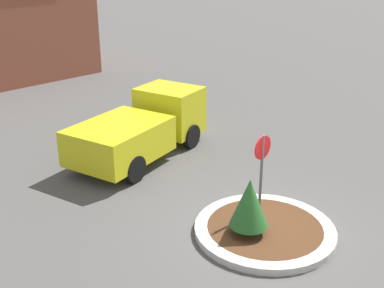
% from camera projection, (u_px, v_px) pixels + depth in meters
% --- Properties ---
extents(ground_plane, '(120.00, 120.00, 0.00)m').
position_uv_depth(ground_plane, '(264.00, 233.00, 11.54)').
color(ground_plane, '#514F4C').
extents(traffic_island, '(3.36, 3.36, 0.17)m').
position_uv_depth(traffic_island, '(265.00, 230.00, 11.51)').
color(traffic_island, '#BCB7AD').
rests_on(traffic_island, ground_plane).
extents(stop_sign, '(0.60, 0.07, 2.27)m').
position_uv_depth(stop_sign, '(262.00, 163.00, 11.57)').
color(stop_sign, '#4C4C51').
rests_on(stop_sign, ground_plane).
extents(island_shrub, '(0.90, 0.90, 1.38)m').
position_uv_depth(island_shrub, '(249.00, 203.00, 10.93)').
color(island_shrub, brown).
rests_on(island_shrub, traffic_island).
extents(utility_truck, '(5.39, 3.15, 1.94)m').
position_uv_depth(utility_truck, '(142.00, 127.00, 15.57)').
color(utility_truck, gold).
rests_on(utility_truck, ground_plane).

